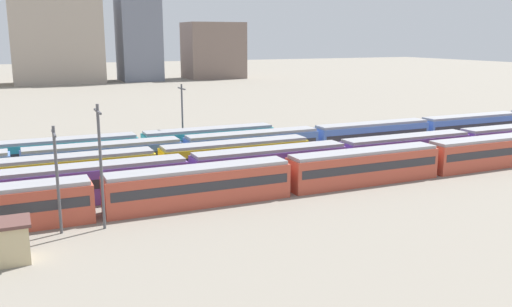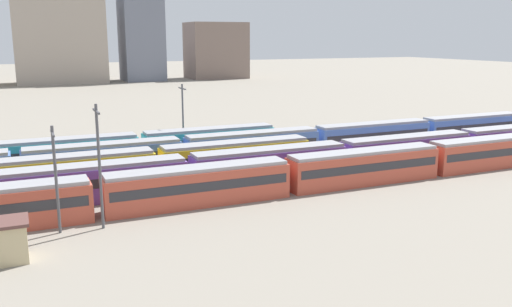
{
  "view_description": "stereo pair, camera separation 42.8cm",
  "coord_description": "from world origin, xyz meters",
  "px_view_note": "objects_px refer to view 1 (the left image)",
  "views": [
    {
      "loc": [
        4.46,
        -47.64,
        15.74
      ],
      "look_at": [
        30.61,
        10.4,
        2.04
      ],
      "focal_mm": 38.02,
      "sensor_mm": 36.0,
      "label": 1
    },
    {
      "loc": [
        4.85,
        -47.81,
        15.74
      ],
      "look_at": [
        30.61,
        10.4,
        2.04
      ],
      "focal_mm": 38.02,
      "sensor_mm": 36.0,
      "label": 2
    }
  ],
  "objects_px": {
    "train_track_0": "(288,175)",
    "train_track_2": "(68,173)",
    "catenary_pole_0": "(101,161)",
    "catenary_pole_1": "(182,115)",
    "catenary_pole_2": "(57,174)",
    "train_track_1": "(342,157)",
    "train_track_3": "(316,140)",
    "train_track_4": "(63,153)",
    "signal_hut": "(5,242)"
  },
  "relations": [
    {
      "from": "train_track_3",
      "to": "catenary_pole_2",
      "type": "relative_size",
      "value": 12.61
    },
    {
      "from": "catenary_pole_0",
      "to": "train_track_2",
      "type": "bearing_deg",
      "value": 96.33
    },
    {
      "from": "train_track_1",
      "to": "train_track_4",
      "type": "relative_size",
      "value": 2.02
    },
    {
      "from": "train_track_4",
      "to": "catenary_pole_2",
      "type": "relative_size",
      "value": 6.26
    },
    {
      "from": "train_track_3",
      "to": "catenary_pole_0",
      "type": "relative_size",
      "value": 10.7
    },
    {
      "from": "catenary_pole_0",
      "to": "signal_hut",
      "type": "xyz_separation_m",
      "value": [
        -7.51,
        -4.22,
        -4.26
      ]
    },
    {
      "from": "train_track_4",
      "to": "catenary_pole_2",
      "type": "distance_m",
      "value": 23.87
    },
    {
      "from": "train_track_0",
      "to": "catenary_pole_0",
      "type": "xyz_separation_m",
      "value": [
        -18.88,
        -3.07,
        3.91
      ]
    },
    {
      "from": "train_track_1",
      "to": "catenary_pole_2",
      "type": "xyz_separation_m",
      "value": [
        -32.28,
        -7.97,
        3.09
      ]
    },
    {
      "from": "signal_hut",
      "to": "train_track_1",
      "type": "bearing_deg",
      "value": 18.95
    },
    {
      "from": "catenary_pole_1",
      "to": "catenary_pole_2",
      "type": "bearing_deg",
      "value": -124.56
    },
    {
      "from": "train_track_1",
      "to": "catenary_pole_1",
      "type": "height_order",
      "value": "catenary_pole_1"
    },
    {
      "from": "catenary_pole_2",
      "to": "train_track_3",
      "type": "bearing_deg",
      "value": 27.86
    },
    {
      "from": "train_track_1",
      "to": "catenary_pole_2",
      "type": "relative_size",
      "value": 12.61
    },
    {
      "from": "train_track_0",
      "to": "catenary_pole_1",
      "type": "height_order",
      "value": "catenary_pole_1"
    },
    {
      "from": "signal_hut",
      "to": "train_track_3",
      "type": "bearing_deg",
      "value": 30.51
    },
    {
      "from": "catenary_pole_0",
      "to": "catenary_pole_1",
      "type": "xyz_separation_m",
      "value": [
        14.99,
        27.02,
        -0.52
      ]
    },
    {
      "from": "train_track_3",
      "to": "signal_hut",
      "type": "xyz_separation_m",
      "value": [
        -38.85,
        -22.89,
        -0.35
      ]
    },
    {
      "from": "train_track_2",
      "to": "signal_hut",
      "type": "relative_size",
      "value": 15.5
    },
    {
      "from": "train_track_0",
      "to": "train_track_2",
      "type": "relative_size",
      "value": 1.34
    },
    {
      "from": "train_track_2",
      "to": "catenary_pole_2",
      "type": "xyz_separation_m",
      "value": [
        -1.92,
        -13.17,
        3.09
      ]
    },
    {
      "from": "catenary_pole_0",
      "to": "train_track_4",
      "type": "bearing_deg",
      "value": 92.76
    },
    {
      "from": "train_track_2",
      "to": "train_track_3",
      "type": "height_order",
      "value": "same"
    },
    {
      "from": "train_track_2",
      "to": "train_track_4",
      "type": "height_order",
      "value": "same"
    },
    {
      "from": "train_track_0",
      "to": "signal_hut",
      "type": "xyz_separation_m",
      "value": [
        -26.39,
        -7.29,
        -0.35
      ]
    },
    {
      "from": "train_track_4",
      "to": "train_track_0",
      "type": "bearing_deg",
      "value": -46.07
    },
    {
      "from": "train_track_0",
      "to": "catenary_pole_1",
      "type": "distance_m",
      "value": 24.5
    },
    {
      "from": "train_track_4",
      "to": "catenary_pole_0",
      "type": "bearing_deg",
      "value": -87.24
    },
    {
      "from": "catenary_pole_1",
      "to": "train_track_0",
      "type": "bearing_deg",
      "value": -80.77
    },
    {
      "from": "train_track_1",
      "to": "train_track_2",
      "type": "bearing_deg",
      "value": 170.28
    },
    {
      "from": "catenary_pole_0",
      "to": "catenary_pole_1",
      "type": "height_order",
      "value": "catenary_pole_0"
    },
    {
      "from": "train_track_2",
      "to": "catenary_pole_1",
      "type": "distance_m",
      "value": 21.61
    },
    {
      "from": "catenary_pole_0",
      "to": "catenary_pole_1",
      "type": "distance_m",
      "value": 30.91
    },
    {
      "from": "train_track_2",
      "to": "signal_hut",
      "type": "xyz_separation_m",
      "value": [
        -6.01,
        -17.69,
        -0.35
      ]
    },
    {
      "from": "train_track_4",
      "to": "signal_hut",
      "type": "height_order",
      "value": "train_track_4"
    },
    {
      "from": "train_track_1",
      "to": "train_track_3",
      "type": "bearing_deg",
      "value": 76.64
    },
    {
      "from": "train_track_0",
      "to": "train_track_2",
      "type": "bearing_deg",
      "value": 152.96
    },
    {
      "from": "train_track_3",
      "to": "train_track_4",
      "type": "bearing_deg",
      "value": 170.91
    },
    {
      "from": "train_track_4",
      "to": "train_track_2",
      "type": "bearing_deg",
      "value": -91.9
    },
    {
      "from": "train_track_1",
      "to": "train_track_2",
      "type": "height_order",
      "value": "same"
    },
    {
      "from": "train_track_1",
      "to": "train_track_3",
      "type": "xyz_separation_m",
      "value": [
        2.47,
        10.4,
        0.0
      ]
    },
    {
      "from": "train_track_1",
      "to": "train_track_4",
      "type": "bearing_deg",
      "value": 152.54
    },
    {
      "from": "train_track_3",
      "to": "catenary_pole_0",
      "type": "distance_m",
      "value": 36.69
    },
    {
      "from": "train_track_3",
      "to": "train_track_1",
      "type": "bearing_deg",
      "value": -103.36
    },
    {
      "from": "train_track_0",
      "to": "catenary_pole_2",
      "type": "xyz_separation_m",
      "value": [
        -22.3,
        -2.77,
        3.09
      ]
    },
    {
      "from": "signal_hut",
      "to": "train_track_4",
      "type": "bearing_deg",
      "value": 77.25
    },
    {
      "from": "train_track_0",
      "to": "train_track_1",
      "type": "distance_m",
      "value": 11.26
    },
    {
      "from": "train_track_3",
      "to": "train_track_4",
      "type": "height_order",
      "value": "same"
    },
    {
      "from": "train_track_3",
      "to": "catenary_pole_1",
      "type": "distance_m",
      "value": 18.67
    },
    {
      "from": "train_track_0",
      "to": "train_track_1",
      "type": "xyz_separation_m",
      "value": [
        9.98,
        5.2,
        0.0
      ]
    }
  ]
}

